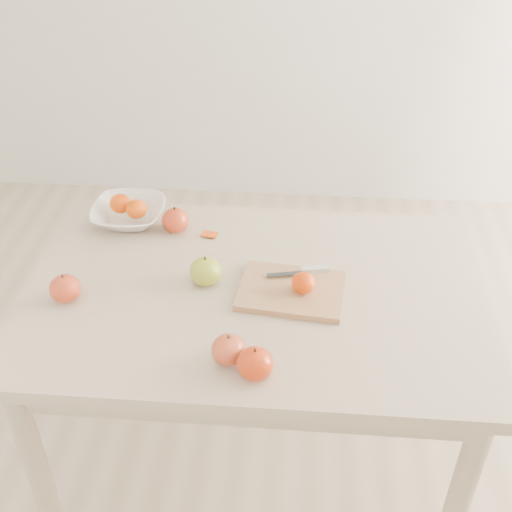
{
  "coord_description": "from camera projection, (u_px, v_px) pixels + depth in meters",
  "views": [
    {
      "loc": [
        0.11,
        -1.31,
        1.82
      ],
      "look_at": [
        0.0,
        0.05,
        0.82
      ],
      "focal_mm": 45.0,
      "sensor_mm": 36.0,
      "label": 1
    }
  ],
  "objects": [
    {
      "name": "board_tangerine",
      "position": [
        303.0,
        283.0,
        1.64
      ],
      "size": [
        0.06,
        0.06,
        0.05
      ],
      "primitive_type": "ellipsoid",
      "color": "#DC3F07",
      "rests_on": "cutting_board"
    },
    {
      "name": "orange_peel_a",
      "position": [
        175.0,
        226.0,
        1.92
      ],
      "size": [
        0.07,
        0.07,
        0.01
      ],
      "primitive_type": "cube",
      "rotation": [
        0.21,
        0.0,
        0.69
      ],
      "color": "orange",
      "rests_on": "table"
    },
    {
      "name": "apple_red_d",
      "position": [
        65.0,
        288.0,
        1.63
      ],
      "size": [
        0.08,
        0.08,
        0.07
      ],
      "primitive_type": "ellipsoid",
      "color": "maroon",
      "rests_on": "table"
    },
    {
      "name": "fruit_bowl",
      "position": [
        129.0,
        213.0,
        1.94
      ],
      "size": [
        0.22,
        0.22,
        0.05
      ],
      "primitive_type": "imported",
      "color": "white",
      "rests_on": "table"
    },
    {
      "name": "bowl_tangerine_far",
      "position": [
        136.0,
        209.0,
        1.91
      ],
      "size": [
        0.06,
        0.06,
        0.06
      ],
      "primitive_type": "ellipsoid",
      "color": "#D55E07",
      "rests_on": "fruit_bowl"
    },
    {
      "name": "bowl_tangerine_near",
      "position": [
        120.0,
        204.0,
        1.93
      ],
      "size": [
        0.07,
        0.07,
        0.06
      ],
      "primitive_type": "ellipsoid",
      "color": "#E04307",
      "rests_on": "fruit_bowl"
    },
    {
      "name": "apple_green",
      "position": [
        206.0,
        271.0,
        1.69
      ],
      "size": [
        0.09,
        0.09,
        0.08
      ],
      "primitive_type": "ellipsoid",
      "color": "olive",
      "rests_on": "table"
    },
    {
      "name": "paring_knife",
      "position": [
        310.0,
        270.0,
        1.71
      ],
      "size": [
        0.17,
        0.06,
        0.01
      ],
      "color": "silver",
      "rests_on": "cutting_board"
    },
    {
      "name": "ground",
      "position": [
        255.0,
        463.0,
        2.13
      ],
      "size": [
        3.5,
        3.5,
        0.0
      ],
      "primitive_type": "plane",
      "color": "#C6B293",
      "rests_on": "ground"
    },
    {
      "name": "apple_red_a",
      "position": [
        175.0,
        220.0,
        1.89
      ],
      "size": [
        0.08,
        0.08,
        0.07
      ],
      "primitive_type": "ellipsoid",
      "color": "maroon",
      "rests_on": "table"
    },
    {
      "name": "apple_red_e",
      "position": [
        229.0,
        350.0,
        1.46
      ],
      "size": [
        0.08,
        0.08,
        0.07
      ],
      "primitive_type": "ellipsoid",
      "color": "maroon",
      "rests_on": "table"
    },
    {
      "name": "table",
      "position": [
        255.0,
        317.0,
        1.75
      ],
      "size": [
        1.2,
        0.8,
        0.75
      ],
      "color": "#C8B597",
      "rests_on": "ground"
    },
    {
      "name": "cutting_board",
      "position": [
        291.0,
        291.0,
        1.67
      ],
      "size": [
        0.29,
        0.23,
        0.02
      ],
      "primitive_type": "cube",
      "rotation": [
        0.0,
        0.0,
        -0.11
      ],
      "color": "#A98454",
      "rests_on": "table"
    },
    {
      "name": "apple_red_c",
      "position": [
        255.0,
        364.0,
        1.42
      ],
      "size": [
        0.08,
        0.08,
        0.07
      ],
      "primitive_type": "ellipsoid",
      "color": "#8E0D02",
      "rests_on": "table"
    },
    {
      "name": "orange_peel_b",
      "position": [
        209.0,
        235.0,
        1.89
      ],
      "size": [
        0.05,
        0.04,
        0.01
      ],
      "primitive_type": "cube",
      "rotation": [
        -0.14,
        0.0,
        -0.21
      ],
      "color": "#D1470E",
      "rests_on": "table"
    }
  ]
}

